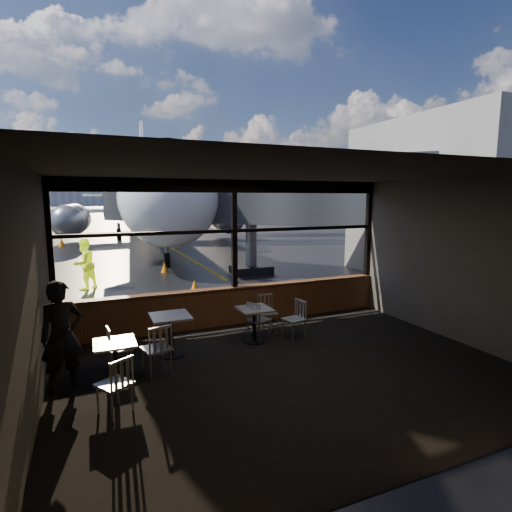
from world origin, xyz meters
TOP-DOWN VIEW (x-y plane):
  - ground_plane at (0.00, 120.00)m, footprint 520.00×520.00m
  - carpet_floor at (0.00, -3.00)m, footprint 8.00×6.00m
  - ceiling at (0.00, -3.00)m, footprint 8.00×6.00m
  - wall_left at (-4.00, -3.00)m, footprint 0.04×6.00m
  - wall_right at (4.00, -3.00)m, footprint 0.04×6.00m
  - wall_back at (0.00, -6.00)m, footprint 8.00×0.04m
  - window_sill at (0.00, 0.00)m, footprint 8.00×0.28m
  - window_header at (0.00, 0.00)m, footprint 8.00×0.18m
  - mullion_left at (-3.95, 0.00)m, footprint 0.12×0.12m
  - mullion_centre at (0.00, 0.00)m, footprint 0.12×0.12m
  - mullion_right at (3.95, 0.00)m, footprint 0.12×0.12m
  - window_transom at (0.00, 0.00)m, footprint 8.00×0.10m
  - airliner at (1.17, 21.19)m, footprint 34.30×39.84m
  - jet_bridge at (3.60, 5.50)m, footprint 9.42×11.51m
  - cafe_table_near at (-0.05, -1.36)m, footprint 0.68×0.68m
  - cafe_table_mid at (-1.84, -1.42)m, footprint 0.74×0.74m
  - cafe_table_left at (-2.93, -2.27)m, footprint 0.66×0.66m
  - chair_near_e at (0.81, -1.55)m, footprint 0.56×0.56m
  - chair_near_w at (0.10, -1.27)m, footprint 0.63×0.63m
  - chair_near_n at (0.50, -0.84)m, footprint 0.50×0.50m
  - chair_mid_s at (-2.24, -2.20)m, footprint 0.62×0.62m
  - chair_mid_w at (-2.82, -1.76)m, footprint 0.50×0.50m
  - chair_left_s at (-3.00, -3.24)m, footprint 0.66×0.66m
  - passenger at (-3.70, -2.16)m, footprint 0.75×0.60m
  - ground_crew at (-3.40, 5.54)m, footprint 1.06×1.06m
  - cone_nose at (-0.35, 7.64)m, footprint 0.31×0.31m
  - cone_wing at (-4.80, 19.04)m, footprint 0.40×0.40m
  - terminal_annex at (10.00, 2.50)m, footprint 5.00×7.00m
  - hangar_mid at (0.00, 185.00)m, footprint 38.00×15.00m
  - hangar_right at (60.00, 178.00)m, footprint 50.00×20.00m
  - fuel_tank_a at (-30.00, 182.00)m, footprint 8.00×8.00m
  - fuel_tank_b at (-20.00, 182.00)m, footprint 8.00×8.00m
  - fuel_tank_c at (-10.00, 182.00)m, footprint 8.00×8.00m
  - treeline at (0.00, 210.00)m, footprint 360.00×3.00m
  - cone_extra at (-0.11, 3.57)m, footprint 0.31×0.31m

SIDE VIEW (x-z plane):
  - ground_plane at x=0.00m, z-range 0.00..0.00m
  - carpet_floor at x=0.00m, z-range 0.01..0.01m
  - cone_extra at x=-0.11m, z-range 0.00..0.43m
  - cone_nose at x=-0.35m, z-range 0.00..0.43m
  - cone_wing at x=-4.80m, z-range 0.00..0.56m
  - cafe_table_left at x=-2.93m, z-range 0.00..0.73m
  - cafe_table_near at x=-0.05m, z-range 0.00..0.75m
  - cafe_table_mid at x=-1.84m, z-range 0.00..0.82m
  - chair_mid_w at x=-2.82m, z-range 0.00..0.83m
  - chair_near_n at x=0.50m, z-range 0.00..0.86m
  - chair_near_w at x=0.10m, z-range 0.00..0.87m
  - chair_left_s at x=-3.00m, z-range 0.00..0.87m
  - chair_near_e at x=0.81m, z-range 0.00..0.88m
  - window_sill at x=0.00m, z-range 0.00..0.90m
  - chair_mid_s at x=-2.24m, z-range 0.00..0.95m
  - ground_crew at x=-3.40m, z-range 0.00..1.73m
  - passenger at x=-3.70m, z-range 0.00..1.79m
  - wall_left at x=-4.00m, z-range 0.00..3.50m
  - wall_right at x=4.00m, z-range 0.00..3.50m
  - wall_back at x=0.00m, z-range 0.00..3.50m
  - mullion_left at x=-3.95m, z-range 0.90..3.50m
  - mullion_centre at x=0.00m, z-range 0.90..3.50m
  - mullion_right at x=3.95m, z-range 0.90..3.50m
  - window_transom at x=0.00m, z-range 2.26..2.34m
  - jet_bridge at x=3.60m, z-range 0.00..5.02m
  - terminal_annex at x=10.00m, z-range 0.00..6.00m
  - fuel_tank_a at x=-30.00m, z-range 0.00..6.00m
  - fuel_tank_b at x=-20.00m, z-range 0.00..6.00m
  - fuel_tank_c at x=-10.00m, z-range 0.00..6.00m
  - window_header at x=0.00m, z-range 3.20..3.50m
  - ceiling at x=0.00m, z-range 3.48..3.52m
  - hangar_mid at x=0.00m, z-range 0.00..10.00m
  - airliner at x=1.17m, z-range 0.00..11.32m
  - hangar_right at x=60.00m, z-range 0.00..12.00m
  - treeline at x=0.00m, z-range 0.00..12.00m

